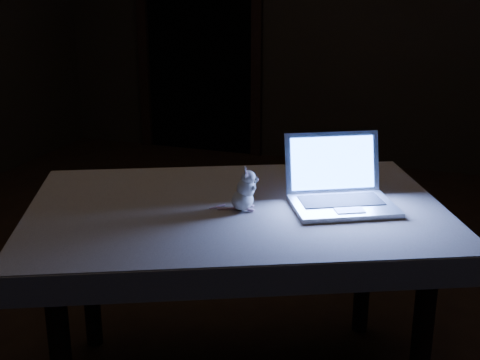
% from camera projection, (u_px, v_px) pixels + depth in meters
% --- Properties ---
extents(floor, '(5.00, 5.00, 0.00)m').
position_uv_depth(floor, '(216.00, 313.00, 2.82)').
color(floor, black).
rests_on(floor, ground).
extents(doorway, '(1.06, 0.36, 2.13)m').
position_uv_depth(doorway, '(199.00, 19.00, 5.07)').
color(doorway, black).
rests_on(doorway, back_wall).
extents(table, '(1.50, 1.28, 0.68)m').
position_uv_depth(table, '(237.00, 299.00, 2.23)').
color(table, black).
rests_on(table, floor).
extents(tablecloth, '(1.54, 1.20, 0.09)m').
position_uv_depth(tablecloth, '(264.00, 217.00, 2.15)').
color(tablecloth, '#BAA999').
rests_on(tablecloth, table).
extents(laptop, '(0.43, 0.41, 0.22)m').
position_uv_depth(laptop, '(345.00, 176.00, 2.06)').
color(laptop, silver).
rests_on(laptop, tablecloth).
extents(plush_mouse, '(0.14, 0.14, 0.14)m').
position_uv_depth(plush_mouse, '(242.00, 189.00, 2.07)').
color(plush_mouse, silver).
rests_on(plush_mouse, tablecloth).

